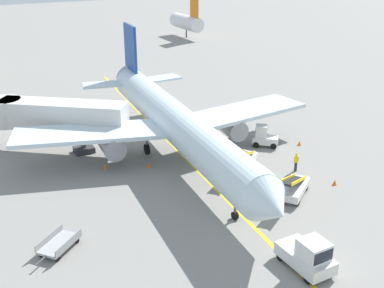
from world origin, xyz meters
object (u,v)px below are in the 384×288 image
at_px(safety_cone_wingtip_right, 335,182).
at_px(airliner, 174,121).
at_px(jet_bridge, 49,115).
at_px(baggage_cart_loaded, 59,244).
at_px(safety_cone_wingtip_left, 105,166).
at_px(belt_loader_aft_hold, 294,187).
at_px(pushback_tug, 308,256).
at_px(baggage_tug_near_wing, 264,137).
at_px(ground_crew_marshaller, 296,161).
at_px(belt_loader_forward_hold, 243,161).
at_px(safety_cone_nose_right, 299,143).
at_px(safety_cone_nose_left, 149,165).

bearing_deg(safety_cone_wingtip_right, airliner, 128.44).
distance_m(jet_bridge, baggage_cart_loaded, 17.24).
xyz_separation_m(jet_bridge, safety_cone_wingtip_left, (3.13, -6.30, -3.32)).
height_order(belt_loader_aft_hold, baggage_cart_loaded, belt_loader_aft_hold).
relative_size(airliner, safety_cone_wingtip_left, 80.33).
distance_m(pushback_tug, baggage_cart_loaded, 15.50).
xyz_separation_m(baggage_cart_loaded, safety_cone_wingtip_right, (21.99, -1.36, -0.25)).
distance_m(baggage_tug_near_wing, ground_crew_marshaller, 5.97).
height_order(jet_bridge, belt_loader_forward_hold, jet_bridge).
xyz_separation_m(jet_bridge, belt_loader_aft_hold, (14.47, -17.97, -2.77)).
relative_size(baggage_tug_near_wing, safety_cone_nose_right, 6.07).
xyz_separation_m(belt_loader_aft_hold, safety_cone_nose_right, (7.12, 7.94, -0.56)).
xyz_separation_m(safety_cone_nose_right, safety_cone_wingtip_left, (-18.46, 3.72, 0.00)).
distance_m(jet_bridge, baggage_tug_near_wing, 20.44).
distance_m(baggage_cart_loaded, safety_cone_wingtip_right, 22.04).
xyz_separation_m(baggage_tug_near_wing, belt_loader_aft_hold, (-3.90, -9.41, -0.15)).
bearing_deg(safety_cone_wingtip_left, belt_loader_aft_hold, -45.81).
bearing_deg(airliner, safety_cone_nose_left, -159.18).
bearing_deg(ground_crew_marshaller, jet_bridge, 140.43).
relative_size(belt_loader_aft_hold, safety_cone_wingtip_left, 10.84).
distance_m(pushback_tug, belt_loader_forward_hold, 14.33).
distance_m(jet_bridge, safety_cone_nose_right, 24.04).
bearing_deg(pushback_tug, safety_cone_nose_right, 51.72).
height_order(jet_bridge, baggage_tug_near_wing, jet_bridge).
relative_size(ground_crew_marshaller, safety_cone_nose_left, 3.86).
height_order(jet_bridge, safety_cone_nose_right, jet_bridge).
distance_m(belt_loader_forward_hold, ground_crew_marshaller, 4.50).
relative_size(pushback_tug, baggage_cart_loaded, 1.08).
bearing_deg(pushback_tug, jet_bridge, 110.01).
bearing_deg(jet_bridge, pushback_tug, -69.99).
height_order(ground_crew_marshaller, safety_cone_nose_left, ground_crew_marshaller).
bearing_deg(pushback_tug, baggage_cart_loaded, 144.74).
bearing_deg(baggage_cart_loaded, belt_loader_aft_hold, -4.28).
distance_m(safety_cone_nose_right, safety_cone_wingtip_right, 8.50).
height_order(airliner, pushback_tug, airliner).
bearing_deg(safety_cone_wingtip_right, ground_crew_marshaller, 108.15).
distance_m(baggage_cart_loaded, safety_cone_wingtip_left, 12.19).
bearing_deg(jet_bridge, airliner, -34.64).
xyz_separation_m(airliner, belt_loader_aft_hold, (4.80, -11.29, -2.64)).
relative_size(jet_bridge, safety_cone_nose_left, 26.68).
bearing_deg(safety_cone_nose_left, baggage_cart_loaded, -138.56).
bearing_deg(pushback_tug, safety_cone_wingtip_right, 39.06).
bearing_deg(airliner, jet_bridge, 145.36).
height_order(belt_loader_forward_hold, safety_cone_nose_left, belt_loader_forward_hold).
xyz_separation_m(jet_bridge, pushback_tug, (9.32, -25.58, -2.55)).
bearing_deg(airliner, safety_cone_wingtip_left, 176.67).
relative_size(pushback_tug, baggage_tug_near_wing, 1.36).
distance_m(belt_loader_aft_hold, safety_cone_wingtip_right, 4.22).
bearing_deg(safety_cone_wingtip_left, belt_loader_forward_hold, -28.01).
xyz_separation_m(pushback_tug, safety_cone_wingtip_right, (9.34, 7.58, -0.77)).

